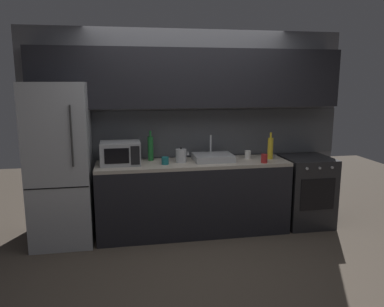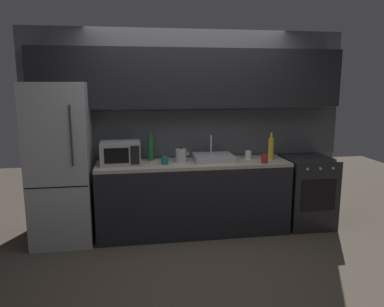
{
  "view_description": "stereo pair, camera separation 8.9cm",
  "coord_description": "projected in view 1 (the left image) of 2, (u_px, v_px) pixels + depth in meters",
  "views": [
    {
      "loc": [
        -0.83,
        -3.52,
        1.87
      ],
      "look_at": [
        -0.01,
        0.9,
        1.0
      ],
      "focal_mm": 35.39,
      "sensor_mm": 36.0,
      "label": 1
    },
    {
      "loc": [
        -0.74,
        -3.54,
        1.87
      ],
      "look_at": [
        -0.01,
        0.9,
        1.0
      ],
      "focal_mm": 35.39,
      "sensor_mm": 36.0,
      "label": 2
    }
  ],
  "objects": [
    {
      "name": "wine_bottle_yellow",
      "position": [
        270.0,
        148.0,
        4.75
      ],
      "size": [
        0.07,
        0.07,
        0.34
      ],
      "color": "gold",
      "rests_on": "counter_run"
    },
    {
      "name": "ground_plane",
      "position": [
        209.0,
        265.0,
        3.9
      ],
      "size": [
        10.0,
        10.0,
        0.0
      ],
      "primitive_type": "plane",
      "color": "#4C4238"
    },
    {
      "name": "mug_red",
      "position": [
        264.0,
        159.0,
        4.54
      ],
      "size": [
        0.08,
        0.08,
        0.1
      ],
      "primitive_type": "cylinder",
      "color": "#A82323",
      "rests_on": "counter_run"
    },
    {
      "name": "refrigerator",
      "position": [
        60.0,
        164.0,
        4.32
      ],
      "size": [
        0.68,
        0.69,
        1.86
      ],
      "color": "#ADAFB5",
      "rests_on": "ground"
    },
    {
      "name": "back_wall",
      "position": [
        189.0,
        107.0,
        4.76
      ],
      "size": [
        4.07,
        0.44,
        2.5
      ],
      "color": "slate",
      "rests_on": "ground"
    },
    {
      "name": "mug_white",
      "position": [
        248.0,
        155.0,
        4.78
      ],
      "size": [
        0.08,
        0.08,
        0.1
      ],
      "primitive_type": "cylinder",
      "color": "silver",
      "rests_on": "counter_run"
    },
    {
      "name": "kettle",
      "position": [
        181.0,
        156.0,
        4.56
      ],
      "size": [
        0.17,
        0.13,
        0.18
      ],
      "color": "#B7BABF",
      "rests_on": "counter_run"
    },
    {
      "name": "sink_basin",
      "position": [
        213.0,
        157.0,
        4.67
      ],
      "size": [
        0.48,
        0.38,
        0.3
      ],
      "color": "#ADAFB5",
      "rests_on": "counter_run"
    },
    {
      "name": "oven_range",
      "position": [
        306.0,
        191.0,
        4.95
      ],
      "size": [
        0.6,
        0.62,
        0.9
      ],
      "color": "#232326",
      "rests_on": "ground"
    },
    {
      "name": "mug_teal",
      "position": [
        165.0,
        161.0,
        4.45
      ],
      "size": [
        0.08,
        0.08,
        0.09
      ],
      "primitive_type": "cylinder",
      "color": "#19666B",
      "rests_on": "counter_run"
    },
    {
      "name": "counter_run",
      "position": [
        193.0,
        197.0,
        4.69
      ],
      "size": [
        2.33,
        0.6,
        0.9
      ],
      "color": "black",
      "rests_on": "ground"
    },
    {
      "name": "microwave",
      "position": [
        120.0,
        153.0,
        4.44
      ],
      "size": [
        0.46,
        0.35,
        0.27
      ],
      "color": "#A8AAAF",
      "rests_on": "counter_run"
    },
    {
      "name": "wine_bottle_green",
      "position": [
        151.0,
        148.0,
        4.65
      ],
      "size": [
        0.07,
        0.07,
        0.37
      ],
      "color": "#1E6B2D",
      "rests_on": "counter_run"
    }
  ]
}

